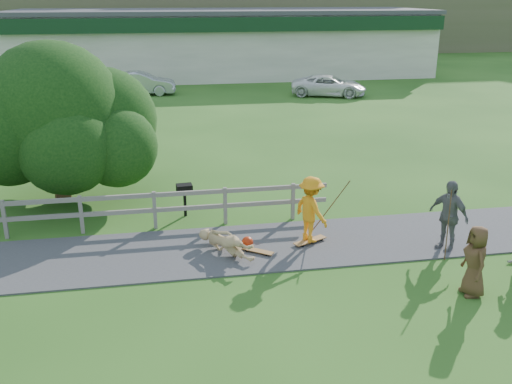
% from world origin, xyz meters
% --- Properties ---
extents(ground, '(260.00, 260.00, 0.00)m').
position_xyz_m(ground, '(0.00, 0.00, 0.00)').
color(ground, '#255217').
rests_on(ground, ground).
extents(path, '(34.00, 3.00, 0.04)m').
position_xyz_m(path, '(0.00, 1.50, 0.02)').
color(path, '#393A3C').
rests_on(path, ground).
extents(fence, '(15.05, 0.10, 1.10)m').
position_xyz_m(fence, '(-4.62, 3.30, 0.72)').
color(fence, '#635F58').
rests_on(fence, ground).
extents(strip_mall, '(32.50, 10.75, 5.10)m').
position_xyz_m(strip_mall, '(4.00, 34.94, 2.58)').
color(strip_mall, beige).
rests_on(strip_mall, ground).
extents(skater_rider, '(1.08, 1.32, 1.78)m').
position_xyz_m(skater_rider, '(2.03, 1.47, 0.89)').
color(skater_rider, orange).
rests_on(skater_rider, ground).
extents(skater_fallen, '(1.73, 1.38, 0.66)m').
position_xyz_m(skater_fallen, '(-0.24, 1.21, 0.33)').
color(skater_fallen, tan).
rests_on(skater_fallen, ground).
extents(spectator_b, '(0.94, 1.19, 1.88)m').
position_xyz_m(spectator_b, '(5.42, 0.56, 0.94)').
color(spectator_b, slate).
rests_on(spectator_b, ground).
extents(spectator_c, '(0.59, 0.84, 1.62)m').
position_xyz_m(spectator_c, '(4.85, -1.75, 0.81)').
color(spectator_c, '#523720').
rests_on(spectator_c, ground).
extents(car_silver, '(4.65, 2.04, 1.49)m').
position_xyz_m(car_silver, '(-2.66, 26.27, 0.74)').
color(car_silver, '#B0B2B8').
rests_on(car_silver, ground).
extents(car_white, '(5.25, 3.73, 1.33)m').
position_xyz_m(car_white, '(9.34, 23.65, 0.66)').
color(car_white, white).
rests_on(car_white, ground).
extents(tree, '(6.93, 6.93, 4.21)m').
position_xyz_m(tree, '(-4.90, 6.18, 2.10)').
color(tree, black).
rests_on(tree, ground).
extents(bbq, '(0.49, 0.39, 0.99)m').
position_xyz_m(bbq, '(-1.11, 4.10, 0.50)').
color(bbq, black).
rests_on(bbq, ground).
extents(longboard_rider, '(0.99, 0.64, 0.11)m').
position_xyz_m(longboard_rider, '(2.03, 1.47, 0.05)').
color(longboard_rider, olive).
rests_on(longboard_rider, ground).
extents(longboard_fallen, '(0.79, 0.67, 0.09)m').
position_xyz_m(longboard_fallen, '(0.56, 1.11, 0.05)').
color(longboard_fallen, olive).
rests_on(longboard_fallen, ground).
extents(helmet, '(0.31, 0.31, 0.31)m').
position_xyz_m(helmet, '(0.36, 1.56, 0.15)').
color(helmet, '#A8260A').
rests_on(helmet, ground).
extents(pole_rider, '(0.03, 0.03, 1.96)m').
position_xyz_m(pole_rider, '(2.63, 1.87, 0.98)').
color(pole_rider, brown).
rests_on(pole_rider, ground).
extents(pole_spec_left, '(0.03, 0.03, 1.86)m').
position_xyz_m(pole_spec_left, '(5.09, -0.05, 0.93)').
color(pole_spec_left, brown).
rests_on(pole_spec_left, ground).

